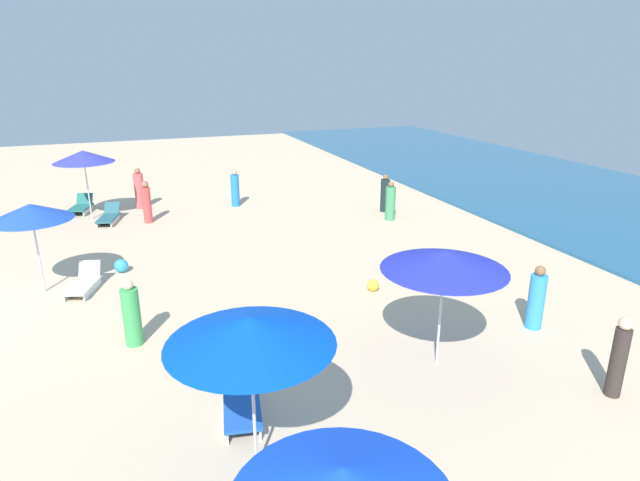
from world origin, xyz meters
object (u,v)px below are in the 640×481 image
beachgoer_6 (132,315)px  lounge_chair_4_0 (242,404)px  beachgoer_0 (235,189)px  beachgoer_7 (390,202)px  lounge_chair_0_1 (109,217)px  beachgoer_4 (536,299)px  umbrella_1 (31,212)px  beachgoer_1 (147,203)px  beachgoer_5 (385,195)px  lounge_chair_0_0 (81,206)px  beach_ball_0 (373,285)px  umbrella_4 (250,331)px  beachgoer_3 (139,190)px  beachgoer_2 (619,358)px  lounge_chair_1_0 (84,283)px  umbrella_0 (83,156)px  umbrella_2 (445,260)px  beach_ball_1 (121,266)px

beachgoer_6 → lounge_chair_4_0: bearing=-119.4°
beachgoer_0 → beachgoer_7: size_ratio=1.02×
lounge_chair_0_1 → beachgoer_4: (12.46, 9.21, 0.48)m
umbrella_1 → lounge_chair_4_0: (7.11, 3.78, -1.95)m
beachgoer_1 → beachgoer_5: size_ratio=1.06×
lounge_chair_0_0 → lounge_chair_0_1: 2.10m
beach_ball_0 → umbrella_4: bearing=-40.3°
lounge_chair_0_1 → beachgoer_3: 2.19m
lounge_chair_0_1 → beachgoer_7: beachgoer_7 is taller
beachgoer_0 → umbrella_1: bearing=-80.3°
beachgoer_4 → beach_ball_0: size_ratio=4.76×
beachgoer_2 → beach_ball_0: size_ratio=4.96×
lounge_chair_1_0 → umbrella_4: (8.07, 2.71, 2.14)m
lounge_chair_4_0 → beach_ball_0: lounge_chair_4_0 is taller
beachgoer_1 → beachgoer_6: 9.54m
lounge_chair_4_0 → beachgoer_0: beachgoer_0 is taller
beachgoer_0 → beachgoer_1: beachgoer_1 is taller
lounge_chair_0_0 → lounge_chair_1_0: lounge_chair_0_0 is taller
beachgoer_5 → beachgoer_6: size_ratio=1.00×
umbrella_4 → lounge_chair_4_0: 2.48m
umbrella_0 → umbrella_2: size_ratio=1.08×
beachgoer_4 → beachgoer_6: size_ratio=1.01×
beachgoer_0 → beachgoer_4: bearing=-18.6°
umbrella_0 → lounge_chair_4_0: 14.51m
umbrella_1 → beachgoer_7: umbrella_1 is taller
lounge_chair_4_0 → beachgoer_6: beachgoer_6 is taller
umbrella_0 → beach_ball_1: size_ratio=6.73×
beachgoer_1 → beachgoer_4: beachgoer_1 is taller
beachgoer_5 → beach_ball_1: bearing=-44.0°
lounge_chair_0_0 → beachgoer_4: bearing=-37.3°
lounge_chair_1_0 → umbrella_4: bearing=-52.5°
lounge_chair_1_0 → umbrella_1: bearing=179.3°
beach_ball_0 → beachgoer_4: bearing=39.3°
beachgoer_0 → beachgoer_4: beachgoer_0 is taller
lounge_chair_0_0 → umbrella_2: umbrella_2 is taller
beachgoer_4 → beachgoer_6: beachgoer_4 is taller
beachgoer_2 → beachgoer_4: beachgoer_2 is taller
beach_ball_0 → beach_ball_1: beach_ball_1 is taller
lounge_chair_0_0 → beachgoer_4: (14.29, 10.24, 0.45)m
beachgoer_2 → lounge_chair_1_0: bearing=-178.6°
umbrella_2 → beachgoer_2: bearing=49.4°
lounge_chair_0_1 → umbrella_4: 14.97m
beachgoer_1 → beach_ball_0: beachgoer_1 is taller
lounge_chair_0_0 → lounge_chair_4_0: bearing=-61.1°
umbrella_4 → beachgoer_5: bearing=145.6°
beachgoer_0 → beachgoer_5: (2.96, 5.51, -0.01)m
umbrella_0 → umbrella_2: 15.38m
lounge_chair_1_0 → umbrella_4: 8.78m
umbrella_2 → beach_ball_0: bearing=174.6°
beachgoer_3 → beach_ball_1: (7.23, -0.92, -0.58)m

